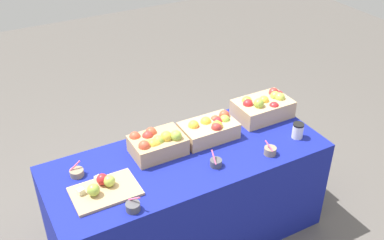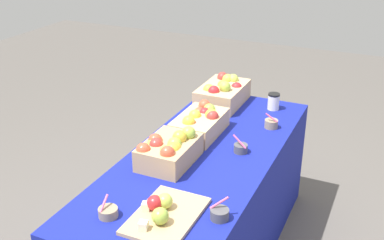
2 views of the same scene
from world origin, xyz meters
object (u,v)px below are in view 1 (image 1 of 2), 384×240
(apple_crate_middle, at_px, (210,128))
(sample_bowl_mid, at_px, (77,173))
(apple_crate_right, at_px, (156,143))
(cutting_board_front, at_px, (103,188))
(sample_bowl_extra, at_px, (270,151))
(sample_bowl_near, at_px, (216,163))
(coffee_cup, at_px, (298,131))
(sample_bowl_far, at_px, (133,207))
(apple_crate_left, at_px, (264,107))

(apple_crate_middle, distance_m, sample_bowl_mid, 0.95)
(apple_crate_right, bearing_deg, cutting_board_front, -155.52)
(cutting_board_front, xyz_separation_m, sample_bowl_extra, (1.10, -0.17, 0.00))
(sample_bowl_near, bearing_deg, sample_bowl_mid, 157.66)
(apple_crate_middle, relative_size, sample_bowl_mid, 4.17)
(apple_crate_middle, distance_m, coffee_cup, 0.62)
(sample_bowl_extra, bearing_deg, sample_bowl_far, -176.85)
(apple_crate_middle, height_order, coffee_cup, apple_crate_middle)
(apple_crate_right, distance_m, cutting_board_front, 0.49)
(apple_crate_left, distance_m, coffee_cup, 0.35)
(cutting_board_front, xyz_separation_m, coffee_cup, (1.39, -0.10, 0.03))
(sample_bowl_mid, bearing_deg, sample_bowl_extra, -18.49)
(apple_crate_left, bearing_deg, sample_bowl_mid, -179.31)
(apple_crate_middle, bearing_deg, sample_bowl_far, -150.59)
(apple_crate_left, distance_m, sample_bowl_near, 0.73)
(sample_bowl_far, bearing_deg, coffee_cup, 5.49)
(cutting_board_front, height_order, sample_bowl_extra, sample_bowl_extra)
(sample_bowl_far, distance_m, sample_bowl_extra, 1.01)
(apple_crate_left, distance_m, cutting_board_front, 1.37)
(apple_crate_left, distance_m, sample_bowl_mid, 1.45)
(apple_crate_right, bearing_deg, sample_bowl_far, -128.89)
(sample_bowl_far, relative_size, sample_bowl_extra, 1.00)
(apple_crate_right, xyz_separation_m, cutting_board_front, (-0.44, -0.20, -0.05))
(cutting_board_front, bearing_deg, sample_bowl_far, -67.17)
(apple_crate_left, relative_size, cutting_board_front, 1.05)
(apple_crate_right, xyz_separation_m, coffee_cup, (0.95, -0.31, -0.02))
(sample_bowl_near, height_order, sample_bowl_extra, sample_bowl_near)
(apple_crate_right, height_order, sample_bowl_near, apple_crate_right)
(sample_bowl_near, relative_size, sample_bowl_extra, 1.04)
(coffee_cup, bearing_deg, sample_bowl_mid, 167.44)
(cutting_board_front, relative_size, sample_bowl_mid, 4.29)
(apple_crate_middle, distance_m, apple_crate_right, 0.41)
(sample_bowl_mid, height_order, coffee_cup, coffee_cup)
(cutting_board_front, distance_m, sample_bowl_far, 0.25)
(apple_crate_middle, height_order, apple_crate_right, apple_crate_right)
(apple_crate_right, relative_size, sample_bowl_extra, 3.41)
(sample_bowl_near, xyz_separation_m, sample_bowl_far, (-0.62, -0.12, 0.00))
(apple_crate_right, bearing_deg, sample_bowl_mid, 177.32)
(sample_bowl_extra, xyz_separation_m, coffee_cup, (0.29, 0.07, 0.03))
(cutting_board_front, distance_m, sample_bowl_near, 0.73)
(apple_crate_right, height_order, sample_bowl_far, apple_crate_right)
(apple_crate_right, relative_size, sample_bowl_far, 3.42)
(cutting_board_front, relative_size, coffee_cup, 3.55)
(apple_crate_middle, relative_size, sample_bowl_far, 3.76)
(apple_crate_left, height_order, cutting_board_front, apple_crate_left)
(apple_crate_left, height_order, sample_bowl_mid, apple_crate_left)
(sample_bowl_near, distance_m, sample_bowl_mid, 0.88)
(coffee_cup, bearing_deg, apple_crate_left, 96.54)
(apple_crate_middle, relative_size, sample_bowl_near, 3.61)
(apple_crate_left, relative_size, sample_bowl_extra, 4.05)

